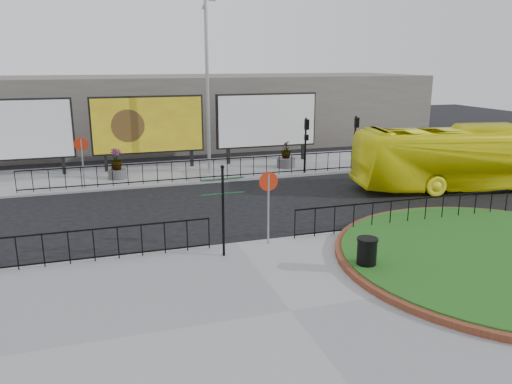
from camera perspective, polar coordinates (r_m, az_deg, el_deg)
name	(u,v)px	position (r m, az deg, el deg)	size (l,w,h in m)	color
ground	(236,246)	(17.04, -2.25, -6.17)	(90.00, 90.00, 0.00)	black
pavement_near	(290,313)	(12.69, 3.95, -13.63)	(30.00, 10.00, 0.12)	gray
pavement_far	(179,171)	(28.32, -8.74, 2.33)	(44.00, 6.00, 0.12)	gray
brick_edge	(505,257)	(17.32, 26.57, -6.70)	(10.40, 10.40, 0.18)	brown
grass_lawn	(505,257)	(17.31, 26.58, -6.64)	(10.00, 10.00, 0.22)	#165015
railing_near_left	(43,250)	(16.10, -23.14, -6.13)	(10.00, 0.10, 1.10)	black
railing_near_right	(408,212)	(19.24, 17.00, -2.24)	(9.00, 0.10, 1.10)	black
railing_far	(207,169)	(25.77, -5.64, 2.58)	(18.00, 0.10, 1.10)	black
speed_sign_far	(82,151)	(25.12, -19.30, 4.40)	(0.64, 0.07, 2.47)	gray
speed_sign_near	(268,192)	(16.37, 1.43, 0.01)	(0.64, 0.07, 2.47)	gray
billboard_left	(10,130)	(28.86, -26.26, 6.34)	(6.20, 0.31, 4.10)	black
billboard_mid	(148,125)	(28.66, -12.23, 7.47)	(6.20, 0.31, 4.10)	black
billboard_right	(267,121)	(30.13, 1.25, 8.15)	(6.20, 0.31, 4.10)	black
lamp_post	(207,85)	(26.99, -5.57, 12.05)	(0.74, 0.18, 9.23)	gray
signal_pole_a	(306,137)	(27.19, 5.74, 6.29)	(0.22, 0.26, 3.00)	black
signal_pole_b	(356,134)	(28.51, 11.32, 6.47)	(0.22, 0.26, 3.00)	black
building_backdrop	(156,111)	(37.75, -11.33, 9.07)	(40.00, 10.00, 5.00)	#67625A
fingerpost_sign	(223,202)	(15.36, -3.80, -1.14)	(1.37, 0.25, 2.93)	black
litter_bin	(367,254)	(14.96, 12.53, -6.99)	(0.61, 0.61, 1.01)	black
bus	(469,158)	(26.25, 23.15, 3.63)	(2.60, 11.09, 3.09)	#F6F215
planter_a	(117,167)	(26.89, -15.63, 2.80)	(0.92, 0.92, 1.57)	#4C4C4F
planter_c	(286,158)	(28.77, 3.44, 3.90)	(1.04, 1.04, 1.54)	#4C4C4F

